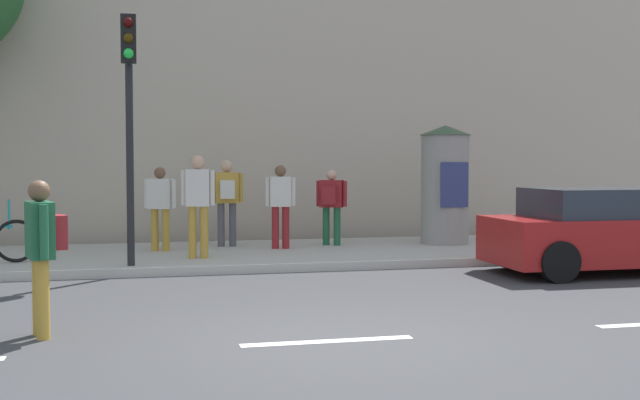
{
  "coord_description": "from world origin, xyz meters",
  "views": [
    {
      "loc": [
        -1.89,
        -7.77,
        1.84
      ],
      "look_at": [
        0.38,
        2.0,
        1.35
      ],
      "focal_mm": 44.39,
      "sensor_mm": 36.0,
      "label": 1
    }
  ],
  "objects_px": {
    "traffic_light": "(129,97)",
    "pedestrian_in_red_top": "(198,198)",
    "pedestrian_tallest": "(42,243)",
    "pedestrian_in_light_jacket": "(280,200)",
    "pedestrian_with_bag": "(227,195)",
    "pedestrian_in_dark_shirt": "(331,200)",
    "parked_car_red": "(609,232)",
    "pedestrian_near_pole": "(160,202)",
    "poster_column": "(445,184)"
  },
  "relations": [
    {
      "from": "pedestrian_in_dark_shirt",
      "to": "pedestrian_near_pole",
      "type": "height_order",
      "value": "pedestrian_near_pole"
    },
    {
      "from": "pedestrian_with_bag",
      "to": "pedestrian_in_dark_shirt",
      "type": "height_order",
      "value": "pedestrian_with_bag"
    },
    {
      "from": "parked_car_red",
      "to": "traffic_light",
      "type": "bearing_deg",
      "value": 169.49
    },
    {
      "from": "pedestrian_tallest",
      "to": "pedestrian_in_light_jacket",
      "type": "height_order",
      "value": "pedestrian_in_light_jacket"
    },
    {
      "from": "pedestrian_near_pole",
      "to": "parked_car_red",
      "type": "xyz_separation_m",
      "value": [
        7.17,
        -3.58,
        -0.39
      ]
    },
    {
      "from": "traffic_light",
      "to": "pedestrian_with_bag",
      "type": "height_order",
      "value": "traffic_light"
    },
    {
      "from": "pedestrian_in_light_jacket",
      "to": "pedestrian_near_pole",
      "type": "bearing_deg",
      "value": 177.19
    },
    {
      "from": "traffic_light",
      "to": "pedestrian_near_pole",
      "type": "xyz_separation_m",
      "value": [
        0.53,
        2.15,
        -1.78
      ]
    },
    {
      "from": "poster_column",
      "to": "pedestrian_near_pole",
      "type": "xyz_separation_m",
      "value": [
        -5.73,
        -0.03,
        -0.31
      ]
    },
    {
      "from": "pedestrian_tallest",
      "to": "pedestrian_in_red_top",
      "type": "xyz_separation_m",
      "value": [
        2.01,
        5.2,
        0.22
      ]
    },
    {
      "from": "traffic_light",
      "to": "poster_column",
      "type": "xyz_separation_m",
      "value": [
        6.26,
        2.18,
        -1.48
      ]
    },
    {
      "from": "pedestrian_tallest",
      "to": "pedestrian_in_red_top",
      "type": "relative_size",
      "value": 0.92
    },
    {
      "from": "traffic_light",
      "to": "pedestrian_in_red_top",
      "type": "xyz_separation_m",
      "value": [
        1.14,
        0.85,
        -1.65
      ]
    },
    {
      "from": "traffic_light",
      "to": "pedestrian_near_pole",
      "type": "distance_m",
      "value": 2.84
    },
    {
      "from": "pedestrian_with_bag",
      "to": "parked_car_red",
      "type": "height_order",
      "value": "pedestrian_with_bag"
    },
    {
      "from": "pedestrian_in_red_top",
      "to": "parked_car_red",
      "type": "distance_m",
      "value": 6.96
    },
    {
      "from": "pedestrian_near_pole",
      "to": "poster_column",
      "type": "bearing_deg",
      "value": 0.32
    },
    {
      "from": "pedestrian_in_red_top",
      "to": "parked_car_red",
      "type": "relative_size",
      "value": 0.44
    },
    {
      "from": "pedestrian_in_red_top",
      "to": "pedestrian_near_pole",
      "type": "bearing_deg",
      "value": 115.24
    },
    {
      "from": "traffic_light",
      "to": "pedestrian_tallest",
      "type": "height_order",
      "value": "traffic_light"
    },
    {
      "from": "pedestrian_in_red_top",
      "to": "pedestrian_in_light_jacket",
      "type": "bearing_deg",
      "value": 35.36
    },
    {
      "from": "pedestrian_in_red_top",
      "to": "parked_car_red",
      "type": "bearing_deg",
      "value": -19.17
    },
    {
      "from": "pedestrian_tallest",
      "to": "pedestrian_with_bag",
      "type": "xyz_separation_m",
      "value": [
        2.71,
        6.99,
        0.19
      ]
    },
    {
      "from": "pedestrian_in_light_jacket",
      "to": "pedestrian_in_dark_shirt",
      "type": "distance_m",
      "value": 1.15
    },
    {
      "from": "traffic_light",
      "to": "poster_column",
      "type": "height_order",
      "value": "traffic_light"
    },
    {
      "from": "poster_column",
      "to": "pedestrian_in_red_top",
      "type": "bearing_deg",
      "value": -165.44
    },
    {
      "from": "poster_column",
      "to": "pedestrian_in_dark_shirt",
      "type": "xyz_separation_m",
      "value": [
        -2.35,
        0.2,
        -0.33
      ]
    },
    {
      "from": "poster_column",
      "to": "pedestrian_in_light_jacket",
      "type": "distance_m",
      "value": 3.47
    },
    {
      "from": "pedestrian_in_red_top",
      "to": "pedestrian_near_pole",
      "type": "relative_size",
      "value": 1.14
    },
    {
      "from": "pedestrian_in_dark_shirt",
      "to": "pedestrian_tallest",
      "type": "bearing_deg",
      "value": -125.37
    },
    {
      "from": "pedestrian_in_light_jacket",
      "to": "parked_car_red",
      "type": "relative_size",
      "value": 0.4
    },
    {
      "from": "pedestrian_in_red_top",
      "to": "pedestrian_in_dark_shirt",
      "type": "bearing_deg",
      "value": 28.88
    },
    {
      "from": "traffic_light",
      "to": "poster_column",
      "type": "bearing_deg",
      "value": 19.21
    },
    {
      "from": "pedestrian_with_bag",
      "to": "pedestrian_in_light_jacket",
      "type": "bearing_deg",
      "value": -31.75
    },
    {
      "from": "parked_car_red",
      "to": "poster_column",
      "type": "bearing_deg",
      "value": 111.64
    },
    {
      "from": "traffic_light",
      "to": "pedestrian_in_red_top",
      "type": "distance_m",
      "value": 2.18
    },
    {
      "from": "poster_column",
      "to": "pedestrian_in_dark_shirt",
      "type": "distance_m",
      "value": 2.38
    },
    {
      "from": "pedestrian_near_pole",
      "to": "pedestrian_in_dark_shirt",
      "type": "bearing_deg",
      "value": 3.88
    },
    {
      "from": "traffic_light",
      "to": "pedestrian_in_dark_shirt",
      "type": "distance_m",
      "value": 4.92
    },
    {
      "from": "poster_column",
      "to": "pedestrian_with_bag",
      "type": "relative_size",
      "value": 1.42
    },
    {
      "from": "pedestrian_near_pole",
      "to": "parked_car_red",
      "type": "height_order",
      "value": "pedestrian_near_pole"
    },
    {
      "from": "pedestrian_tallest",
      "to": "pedestrian_in_light_jacket",
      "type": "bearing_deg",
      "value": 60.06
    },
    {
      "from": "traffic_light",
      "to": "pedestrian_in_red_top",
      "type": "bearing_deg",
      "value": 36.76
    },
    {
      "from": "traffic_light",
      "to": "pedestrian_in_light_jacket",
      "type": "relative_size",
      "value": 2.47
    },
    {
      "from": "pedestrian_in_light_jacket",
      "to": "pedestrian_tallest",
      "type": "bearing_deg",
      "value": -119.94
    },
    {
      "from": "parked_car_red",
      "to": "pedestrian_in_light_jacket",
      "type": "bearing_deg",
      "value": 144.64
    },
    {
      "from": "pedestrian_with_bag",
      "to": "poster_column",
      "type": "bearing_deg",
      "value": -5.9
    },
    {
      "from": "poster_column",
      "to": "pedestrian_near_pole",
      "type": "bearing_deg",
      "value": -179.68
    },
    {
      "from": "traffic_light",
      "to": "parked_car_red",
      "type": "height_order",
      "value": "traffic_light"
    },
    {
      "from": "pedestrian_in_dark_shirt",
      "to": "traffic_light",
      "type": "bearing_deg",
      "value": -148.68
    }
  ]
}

